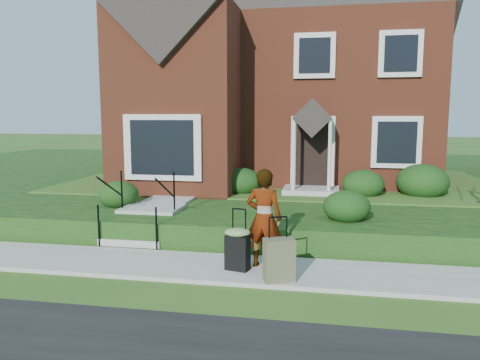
% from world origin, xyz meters
% --- Properties ---
extents(ground, '(120.00, 120.00, 0.00)m').
position_xyz_m(ground, '(0.00, 0.00, 0.00)').
color(ground, '#2D5119').
rests_on(ground, ground).
extents(sidewalk, '(60.00, 1.60, 0.08)m').
position_xyz_m(sidewalk, '(0.00, 0.00, 0.04)').
color(sidewalk, '#9E9B93').
rests_on(sidewalk, ground).
extents(terrace, '(44.00, 20.00, 0.60)m').
position_xyz_m(terrace, '(4.00, 10.90, 0.30)').
color(terrace, '#11350E').
rests_on(terrace, ground).
extents(walkway, '(1.20, 6.00, 0.06)m').
position_xyz_m(walkway, '(-2.50, 5.00, 0.63)').
color(walkway, '#9E9B93').
rests_on(walkway, terrace).
extents(main_house, '(10.40, 10.20, 9.40)m').
position_xyz_m(main_house, '(-0.21, 9.61, 5.26)').
color(main_house, brown).
rests_on(main_house, terrace).
extents(front_steps, '(1.40, 2.02, 1.50)m').
position_xyz_m(front_steps, '(-2.50, 1.84, 0.47)').
color(front_steps, '#9E9B93').
rests_on(front_steps, ground).
extents(foundation_shrubs, '(9.66, 4.80, 1.02)m').
position_xyz_m(foundation_shrubs, '(0.49, 4.77, 1.04)').
color(foundation_shrubs, black).
rests_on(foundation_shrubs, terrace).
extents(woman, '(0.72, 0.52, 1.83)m').
position_xyz_m(woman, '(0.51, 0.14, 1.00)').
color(woman, '#999999').
rests_on(woman, sidewalk).
extents(suitcase_black, '(0.55, 0.49, 1.13)m').
position_xyz_m(suitcase_black, '(0.07, -0.15, 0.52)').
color(suitcase_black, black).
rests_on(suitcase_black, sidewalk).
extents(suitcase_olive, '(0.58, 0.45, 1.10)m').
position_xyz_m(suitcase_olive, '(0.87, -0.59, 0.45)').
color(suitcase_olive, brown).
rests_on(suitcase_olive, sidewalk).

